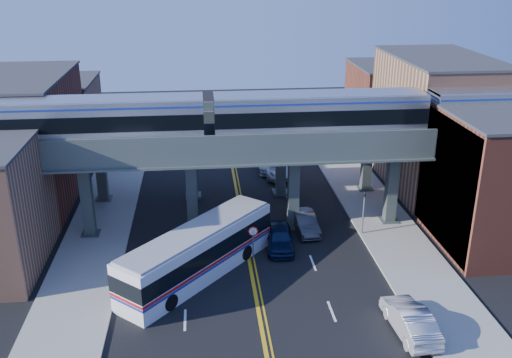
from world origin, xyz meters
The scene contains 20 objects.
ground centered at (0.00, 0.00, 0.00)m, with size 120.00×120.00×0.00m, color black.
sidewalk_west centered at (-11.50, 10.00, 0.08)m, with size 5.00×70.00×0.16m, color gray.
sidewalk_east centered at (11.50, 10.00, 0.08)m, with size 5.00×70.00×0.16m, color gray.
building_west_b centered at (-18.50, 16.00, 5.50)m, with size 8.00×14.00×11.00m, color brown.
building_west_c centered at (-18.50, 29.00, 4.00)m, with size 8.00×10.00×8.00m, color #A26E54.
building_east_a centered at (18.50, 4.00, 5.00)m, with size 8.00×10.00×10.00m, color brown.
building_east_b centered at (18.50, 16.00, 6.00)m, with size 8.00×14.00×12.00m, color #A26E54.
building_east_c centered at (18.50, 29.00, 4.50)m, with size 8.00×10.00×9.00m, color brown.
mural_panel centered at (14.55, 4.00, 4.75)m, with size 0.10×9.50×9.50m, color teal.
elevated_viaduct_near centered at (0.00, 8.00, 6.47)m, with size 52.00×3.60×7.40m.
elevated_viaduct_far centered at (0.00, 15.00, 6.47)m, with size 52.00×3.60×7.40m.
transit_train centered at (5.85, 8.00, 9.35)m, with size 49.31×3.09×3.61m.
stop_sign centered at (0.30, 3.00, 1.76)m, with size 0.76×0.09×2.63m.
traffic_signal centered at (9.20, 6.00, 2.30)m, with size 0.15×0.18×4.10m.
transit_bus centered at (-3.62, 1.17, 1.73)m, with size 10.82×11.67×3.36m.
car_lane_a centered at (2.47, 4.59, 0.82)m, with size 1.93×4.80×1.64m, color #0F1A38.
car_lane_b centered at (4.85, 7.16, 0.75)m, with size 1.58×4.53×1.49m, color #303033.
car_lane_c centered at (4.28, 19.76, 0.77)m, with size 2.56×5.54×1.54m, color silver.
car_lane_d centered at (3.80, 21.83, 0.87)m, with size 2.44×6.00×1.74m, color silver.
car_parked_curb centered at (8.50, -6.50, 0.85)m, with size 1.80×5.17×1.70m, color #A5A5AA.
Camera 1 is at (-3.17, -33.16, 20.39)m, focal length 40.00 mm.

